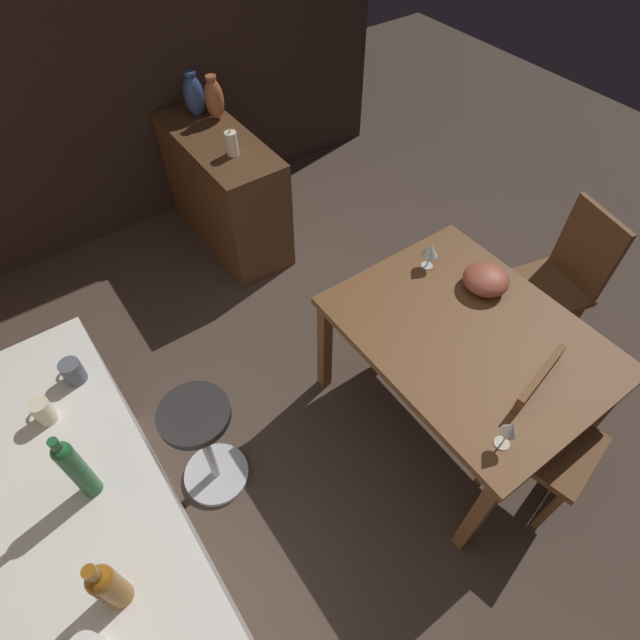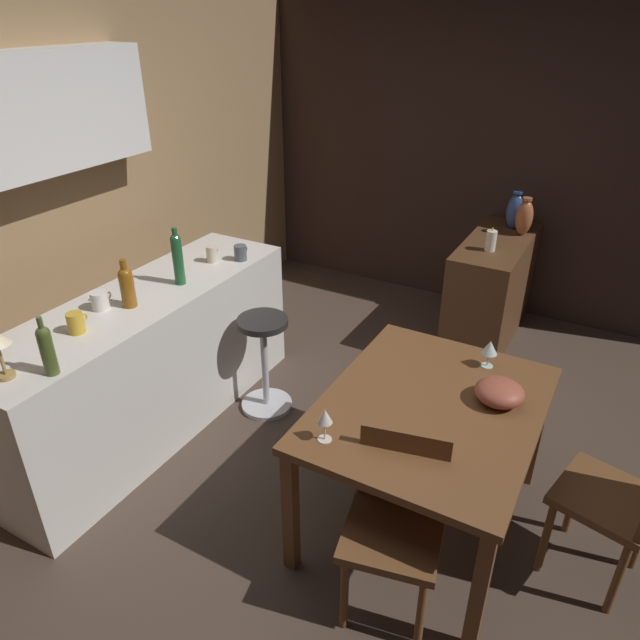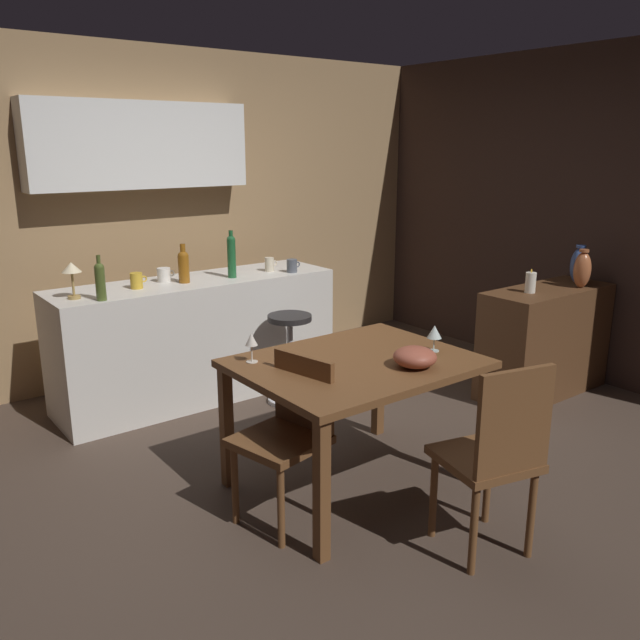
% 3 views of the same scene
% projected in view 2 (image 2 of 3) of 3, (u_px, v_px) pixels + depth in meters
% --- Properties ---
extents(ground_plane, '(9.00, 9.00, 0.00)m').
position_uv_depth(ground_plane, '(358.00, 474.00, 3.35)').
color(ground_plane, '#47382D').
extents(wall_kitchen_back, '(5.20, 0.33, 2.60)m').
position_uv_depth(wall_kitchen_back, '(51.00, 185.00, 3.51)').
color(wall_kitchen_back, '#9E7A51').
rests_on(wall_kitchen_back, ground_plane).
extents(wall_side_right, '(0.10, 4.40, 2.60)m').
position_uv_depth(wall_side_right, '(465.00, 152.00, 4.81)').
color(wall_side_right, '#33231E').
rests_on(wall_side_right, ground_plane).
extents(dining_table, '(1.23, 0.96, 0.74)m').
position_uv_depth(dining_table, '(430.00, 419.00, 2.75)').
color(dining_table, brown).
rests_on(dining_table, ground_plane).
extents(kitchen_counter, '(2.10, 0.60, 0.90)m').
position_uv_depth(kitchen_counter, '(149.00, 363.00, 3.55)').
color(kitchen_counter, silver).
rests_on(kitchen_counter, ground_plane).
extents(sideboard_cabinet, '(1.10, 0.44, 0.82)m').
position_uv_depth(sideboard_cabinet, '(490.00, 290.00, 4.55)').
color(sideboard_cabinet, '#56351E').
rests_on(sideboard_cabinet, ground_plane).
extents(chair_near_window, '(0.47, 0.47, 0.84)m').
position_uv_depth(chair_near_window, '(396.00, 517.00, 2.45)').
color(chair_near_window, brown).
rests_on(chair_near_window, ground_plane).
extents(chair_by_doorway, '(0.48, 0.48, 0.95)m').
position_uv_depth(chair_by_doorway, '(626.00, 496.00, 2.50)').
color(chair_by_doorway, brown).
rests_on(chair_by_doorway, ground_plane).
extents(bar_stool, '(0.34, 0.34, 0.67)m').
position_uv_depth(bar_stool, '(265.00, 361.00, 3.74)').
color(bar_stool, '#262323').
rests_on(bar_stool, ground_plane).
extents(wine_glass_left, '(0.08, 0.08, 0.15)m').
position_uv_depth(wine_glass_left, '(490.00, 348.00, 2.94)').
color(wine_glass_left, silver).
rests_on(wine_glass_left, dining_table).
extents(wine_glass_right, '(0.07, 0.07, 0.16)m').
position_uv_depth(wine_glass_right, '(325.00, 417.00, 2.43)').
color(wine_glass_right, silver).
rests_on(wine_glass_right, dining_table).
extents(fruit_bowl, '(0.23, 0.23, 0.11)m').
position_uv_depth(fruit_bowl, '(499.00, 392.00, 2.70)').
color(fruit_bowl, '#9E4C38').
rests_on(fruit_bowl, dining_table).
extents(wine_bottle_olive, '(0.06, 0.06, 0.29)m').
position_uv_depth(wine_bottle_olive, '(47.00, 348.00, 2.58)').
color(wine_bottle_olive, '#475623').
rests_on(wine_bottle_olive, kitchen_counter).
extents(wine_bottle_green, '(0.06, 0.06, 0.35)m').
position_uv_depth(wine_bottle_green, '(178.00, 257.00, 3.41)').
color(wine_bottle_green, '#1E592D').
rests_on(wine_bottle_green, kitchen_counter).
extents(wine_bottle_amber, '(0.08, 0.08, 0.28)m').
position_uv_depth(wine_bottle_amber, '(127.00, 285.00, 3.17)').
color(wine_bottle_amber, '#8C5114').
rests_on(wine_bottle_amber, kitchen_counter).
extents(cup_white, '(0.13, 0.09, 0.10)m').
position_uv_depth(cup_white, '(100.00, 300.00, 3.18)').
color(cup_white, white).
rests_on(cup_white, kitchen_counter).
extents(cup_cream, '(0.11, 0.07, 0.11)m').
position_uv_depth(cup_cream, '(212.00, 254.00, 3.76)').
color(cup_cream, beige).
rests_on(cup_cream, kitchen_counter).
extents(cup_mustard, '(0.12, 0.08, 0.11)m').
position_uv_depth(cup_mustard, '(76.00, 323.00, 2.95)').
color(cup_mustard, gold).
rests_on(cup_mustard, kitchen_counter).
extents(cup_slate, '(0.12, 0.08, 0.10)m').
position_uv_depth(cup_slate, '(241.00, 253.00, 3.79)').
color(cup_slate, '#515660').
rests_on(cup_slate, kitchen_counter).
extents(pillar_candle_tall, '(0.07, 0.07, 0.17)m').
position_uv_depth(pillar_candle_tall, '(491.00, 241.00, 4.13)').
color(pillar_candle_tall, white).
rests_on(pillar_candle_tall, sideboard_cabinet).
extents(vase_ceramic_blue, '(0.14, 0.14, 0.30)m').
position_uv_depth(vase_ceramic_blue, '(515.00, 211.00, 4.51)').
color(vase_ceramic_blue, '#334C8C').
rests_on(vase_ceramic_blue, sideboard_cabinet).
extents(vase_copper, '(0.13, 0.13, 0.29)m').
position_uv_depth(vase_copper, '(524.00, 217.00, 4.39)').
color(vase_copper, '#B26038').
rests_on(vase_copper, sideboard_cabinet).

